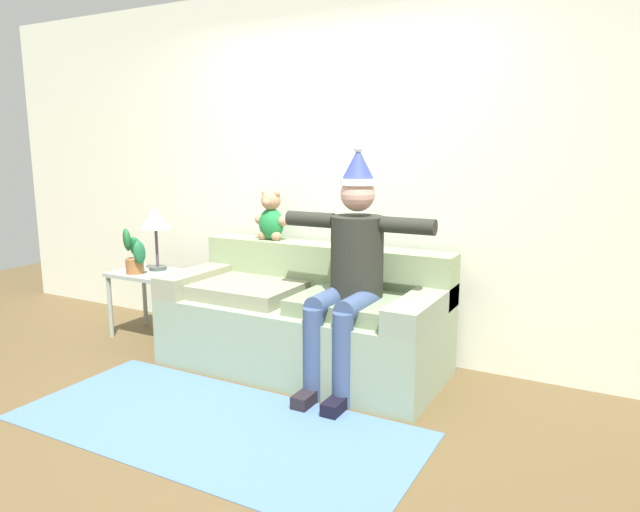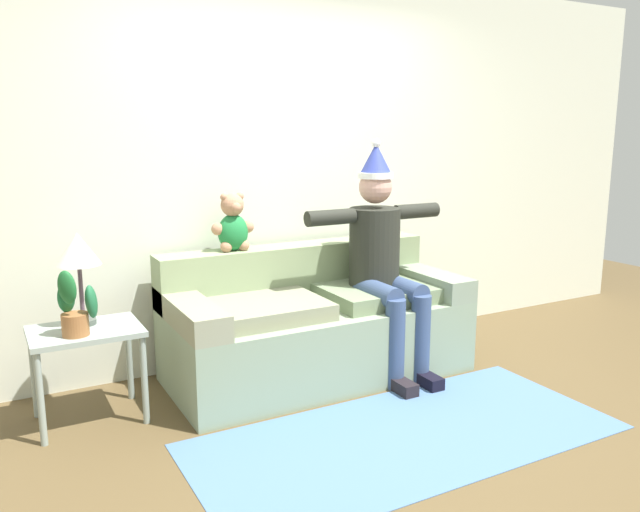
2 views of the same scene
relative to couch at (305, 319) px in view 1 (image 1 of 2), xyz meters
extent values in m
plane|color=brown|center=(0.00, -1.02, -0.34)|extent=(10.00, 10.00, 0.00)
cube|color=silver|center=(0.00, 0.53, 1.01)|extent=(7.00, 0.10, 2.70)
cube|color=gray|center=(0.00, -0.04, -0.10)|extent=(1.94, 0.88, 0.48)
cube|color=gray|center=(0.00, 0.28, 0.32)|extent=(1.94, 0.24, 0.36)
cube|color=gray|center=(-0.86, -0.04, 0.21)|extent=(0.22, 0.88, 0.15)
cube|color=gray|center=(0.86, -0.04, 0.21)|extent=(0.22, 0.88, 0.15)
cube|color=gray|center=(-0.44, -0.09, 0.19)|extent=(0.78, 0.62, 0.10)
cube|color=gray|center=(0.44, -0.09, 0.19)|extent=(0.78, 0.62, 0.10)
cylinder|color=#262821|center=(0.42, -0.06, 0.50)|extent=(0.34, 0.34, 0.52)
sphere|color=tan|center=(0.42, -0.06, 0.90)|extent=(0.22, 0.22, 0.22)
cylinder|color=white|center=(0.42, -0.06, 0.98)|extent=(0.23, 0.23, 0.04)
cone|color=#303E99|center=(0.42, -0.06, 1.09)|extent=(0.21, 0.21, 0.20)
sphere|color=white|center=(0.42, -0.06, 1.19)|extent=(0.06, 0.06, 0.06)
cylinder|color=#384B71|center=(0.32, -0.26, 0.24)|extent=(0.14, 0.40, 0.14)
cylinder|color=#384B71|center=(0.32, -0.46, -0.05)|extent=(0.13, 0.13, 0.58)
cube|color=black|center=(0.32, -0.54, -0.30)|extent=(0.10, 0.24, 0.08)
cylinder|color=#384B71|center=(0.52, -0.26, 0.24)|extent=(0.14, 0.40, 0.14)
cylinder|color=#384B71|center=(0.52, -0.46, -0.05)|extent=(0.13, 0.13, 0.58)
cube|color=black|center=(0.52, -0.54, -0.30)|extent=(0.10, 0.24, 0.08)
cylinder|color=#262821|center=(0.08, -0.06, 0.72)|extent=(0.34, 0.10, 0.10)
cylinder|color=#262821|center=(0.76, -0.06, 0.72)|extent=(0.34, 0.10, 0.10)
ellipsoid|color=#1E7B3B|center=(-0.46, 0.28, 0.61)|extent=(0.20, 0.16, 0.24)
sphere|color=tan|center=(-0.46, 0.28, 0.79)|extent=(0.15, 0.15, 0.15)
sphere|color=tan|center=(-0.46, 0.22, 0.78)|extent=(0.07, 0.07, 0.07)
sphere|color=tan|center=(-0.51, 0.28, 0.85)|extent=(0.05, 0.05, 0.05)
sphere|color=tan|center=(-0.40, 0.28, 0.85)|extent=(0.05, 0.05, 0.05)
sphere|color=tan|center=(-0.56, 0.28, 0.64)|extent=(0.08, 0.08, 0.08)
sphere|color=tan|center=(-0.52, 0.25, 0.53)|extent=(0.08, 0.08, 0.08)
sphere|color=tan|center=(-0.35, 0.28, 0.64)|extent=(0.08, 0.08, 0.08)
sphere|color=tan|center=(-0.40, 0.25, 0.53)|extent=(0.08, 0.08, 0.08)
cube|color=#909E95|center=(-1.45, -0.02, 0.18)|extent=(0.59, 0.44, 0.03)
cylinder|color=#909E95|center=(-1.71, -0.21, -0.09)|extent=(0.04, 0.04, 0.51)
cylinder|color=#909E95|center=(-1.18, -0.21, -0.09)|extent=(0.04, 0.04, 0.51)
cylinder|color=#909E95|center=(-1.71, 0.17, -0.09)|extent=(0.04, 0.04, 0.51)
cylinder|color=#909E95|center=(-1.18, 0.17, -0.09)|extent=(0.04, 0.04, 0.51)
cylinder|color=#434C45|center=(-1.44, 0.07, 0.21)|extent=(0.14, 0.14, 0.03)
cylinder|color=#543F4B|center=(-1.44, 0.07, 0.38)|extent=(0.02, 0.02, 0.31)
cone|color=white|center=(-1.44, 0.07, 0.63)|extent=(0.24, 0.24, 0.18)
cylinder|color=#965E33|center=(-1.51, -0.11, 0.26)|extent=(0.14, 0.14, 0.12)
ellipsoid|color=#1D5F37|center=(-1.42, -0.14, 0.38)|extent=(0.10, 0.11, 0.19)
ellipsoid|color=#1A6335|center=(-1.53, -0.06, 0.40)|extent=(0.13, 0.14, 0.20)
ellipsoid|color=#1C5F2B|center=(-1.54, -0.15, 0.47)|extent=(0.13, 0.11, 0.19)
cube|color=#4A6B97|center=(0.00, -1.03, -0.34)|extent=(2.33, 1.04, 0.01)
camera|label=1|loc=(1.94, -3.38, 1.19)|focal=32.41mm
camera|label=2|loc=(-1.91, -3.56, 1.27)|focal=35.54mm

